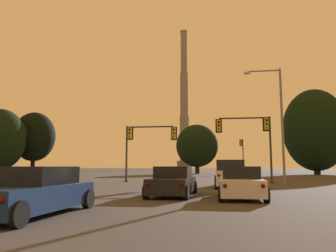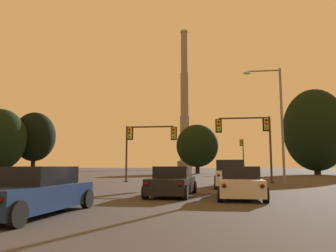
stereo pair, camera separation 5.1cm
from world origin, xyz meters
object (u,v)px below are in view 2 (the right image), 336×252
at_px(traffic_light_far_right, 242,151).
at_px(street_lamp, 276,113).
at_px(sedan_left_lane_third, 33,192).
at_px(traffic_light_overhead_left, 144,139).
at_px(sedan_right_lane_second, 240,183).
at_px(traffic_light_overhead_right, 252,132).
at_px(smokestack, 185,114).
at_px(suv_right_lane_front, 230,174).
at_px(sedan_center_lane_second, 173,182).

distance_m(traffic_light_far_right, street_lamp, 34.03).
relative_size(sedan_left_lane_third, traffic_light_overhead_left, 0.91).
bearing_deg(traffic_light_far_right, sedan_right_lane_second, -94.81).
bearing_deg(sedan_right_lane_second, traffic_light_overhead_right, 83.30).
xyz_separation_m(traffic_light_overhead_left, traffic_light_far_right, (11.62, 31.38, 0.21)).
distance_m(sedan_right_lane_second, traffic_light_overhead_left, 16.81).
distance_m(sedan_left_lane_third, smokestack, 138.36).
xyz_separation_m(suv_right_lane_front, sedan_center_lane_second, (-3.06, -6.75, -0.23)).
bearing_deg(street_lamp, sedan_right_lane_second, -108.05).
relative_size(sedan_center_lane_second, smokestack, 0.07).
bearing_deg(smokestack, traffic_light_overhead_left, -86.71).
height_order(traffic_light_overhead_left, traffic_light_overhead_right, traffic_light_overhead_right).
distance_m(traffic_light_far_right, smokestack, 88.26).
bearing_deg(traffic_light_far_right, suv_right_lane_front, -95.98).
relative_size(suv_right_lane_front, smokestack, 0.08).
distance_m(sedan_center_lane_second, traffic_light_far_right, 45.89).
bearing_deg(smokestack, street_lamp, -81.19).
xyz_separation_m(traffic_light_overhead_left, traffic_light_overhead_right, (9.84, -0.64, 0.42)).
bearing_deg(traffic_light_overhead_left, suv_right_lane_front, -43.03).
xyz_separation_m(suv_right_lane_front, smokestack, (-14.21, 122.27, 24.10)).
distance_m(sedan_center_lane_second, traffic_light_overhead_right, 14.70).
bearing_deg(traffic_light_far_right, smokestack, 102.28).
relative_size(traffic_light_overhead_left, traffic_light_overhead_right, 0.90).
distance_m(sedan_right_lane_second, smokestack, 132.77).
height_order(sedan_right_lane_second, sedan_left_lane_third, same).
xyz_separation_m(sedan_right_lane_second, smokestack, (-14.38, 129.72, 24.33)).
bearing_deg(traffic_light_overhead_right, sedan_center_lane_second, -111.94).
relative_size(traffic_light_overhead_left, traffic_light_far_right, 0.81).
bearing_deg(traffic_light_overhead_right, suv_right_lane_front, -109.28).
xyz_separation_m(sedan_center_lane_second, street_lamp, (7.11, 11.21, 5.07)).
height_order(suv_right_lane_front, sedan_right_lane_second, suv_right_lane_front).
distance_m(suv_right_lane_front, sedan_center_lane_second, 7.41).
height_order(sedan_right_lane_second, traffic_light_overhead_left, traffic_light_overhead_left).
bearing_deg(suv_right_lane_front, street_lamp, 47.55).
bearing_deg(street_lamp, suv_right_lane_front, -132.24).
distance_m(sedan_left_lane_third, traffic_light_far_right, 53.31).
bearing_deg(smokestack, sedan_right_lane_second, -83.67).
height_order(traffic_light_overhead_left, traffic_light_far_right, traffic_light_far_right).
bearing_deg(sedan_center_lane_second, sedan_left_lane_third, -113.08).
bearing_deg(street_lamp, traffic_light_overhead_right, 132.24).
bearing_deg(smokestack, traffic_light_overhead_right, -81.91).
xyz_separation_m(sedan_center_lane_second, traffic_light_overhead_right, (5.31, 13.19, 3.74)).
distance_m(traffic_light_overhead_right, smokestack, 118.79).
bearing_deg(smokestack, sedan_center_lane_second, -85.06).
relative_size(sedan_right_lane_second, traffic_light_far_right, 0.74).
bearing_deg(smokestack, traffic_light_far_right, -77.72).
xyz_separation_m(suv_right_lane_front, traffic_light_overhead_right, (2.25, 6.44, 3.51)).
height_order(suv_right_lane_front, traffic_light_overhead_right, traffic_light_overhead_right).
bearing_deg(sedan_left_lane_third, street_lamp, 63.08).
xyz_separation_m(suv_right_lane_front, sedan_left_lane_third, (-6.35, -13.72, -0.23)).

